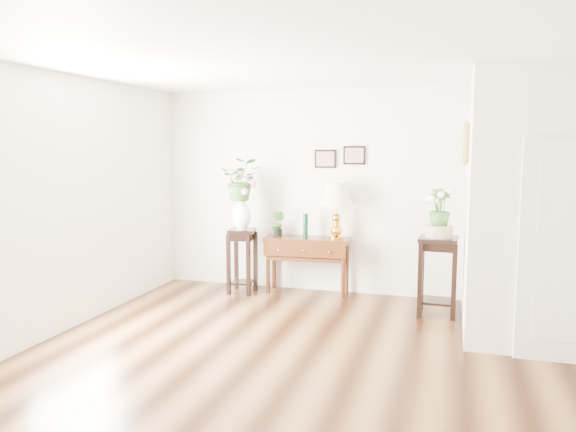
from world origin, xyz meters
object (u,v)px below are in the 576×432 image
at_px(plant_stand_b, 437,276).
at_px(plant_stand_a, 242,261).
at_px(console_table, 307,265).
at_px(table_lamp, 336,213).

bearing_deg(plant_stand_b, plant_stand_a, 173.64).
bearing_deg(plant_stand_a, plant_stand_b, -6.36).
distance_m(console_table, table_lamp, 0.84).
height_order(console_table, table_lamp, table_lamp).
height_order(plant_stand_a, plant_stand_b, plant_stand_b).
bearing_deg(console_table, table_lamp, -3.18).
relative_size(console_table, table_lamp, 1.52).
bearing_deg(table_lamp, plant_stand_a, -169.67).
bearing_deg(plant_stand_b, table_lamp, 158.77).
xyz_separation_m(table_lamp, plant_stand_a, (-1.27, -0.23, -0.68)).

